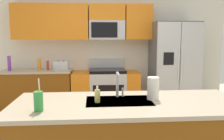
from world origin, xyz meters
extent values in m
cube|color=silver|center=(0.00, 2.15, 1.30)|extent=(5.20, 0.10, 2.60)
cube|color=orange|center=(-1.50, 1.94, 1.85)|extent=(0.70, 0.32, 0.70)
cube|color=orange|center=(-0.75, 1.94, 1.85)|extent=(0.80, 0.32, 0.70)
cube|color=orange|center=(0.68, 1.94, 1.85)|extent=(0.54, 0.32, 0.70)
cube|color=#B7BABF|center=(0.03, 1.94, 1.69)|extent=(0.72, 0.32, 0.38)
cube|color=black|center=(-0.03, 1.78, 1.69)|extent=(0.52, 0.01, 0.30)
cube|color=orange|center=(0.03, 1.94, 2.04)|extent=(0.72, 0.32, 0.32)
cube|color=brown|center=(-1.38, 1.80, 0.43)|extent=(1.34, 0.60, 0.86)
cube|color=tan|center=(-1.38, 1.80, 0.88)|extent=(1.37, 0.63, 0.04)
cube|color=#B7BABF|center=(0.03, 1.80, 0.42)|extent=(0.72, 0.60, 0.84)
cube|color=black|center=(0.03, 1.50, 0.45)|extent=(0.60, 0.01, 0.36)
cube|color=black|center=(0.03, 1.80, 0.87)|extent=(0.72, 0.60, 0.06)
cube|color=#B7BABF|center=(0.03, 2.07, 1.00)|extent=(0.72, 0.06, 0.20)
cube|color=orange|center=(-0.51, 1.80, 0.42)|extent=(0.36, 0.60, 0.84)
cube|color=orange|center=(0.53, 1.80, 0.42)|extent=(0.28, 0.60, 0.84)
cube|color=#4C4F54|center=(1.39, 1.75, 0.93)|extent=(0.90, 0.70, 1.85)
cube|color=#B7BABF|center=(1.16, 1.38, 0.93)|extent=(0.44, 0.04, 1.81)
cube|color=#B7BABF|center=(1.61, 1.38, 0.93)|extent=(0.44, 0.04, 1.81)
cylinder|color=silver|center=(1.36, 1.35, 1.02)|extent=(0.02, 0.02, 0.60)
cylinder|color=silver|center=(1.42, 1.35, 1.02)|extent=(0.02, 0.02, 0.60)
cube|color=black|center=(1.16, 1.36, 1.15)|extent=(0.20, 0.00, 0.24)
cube|color=tan|center=(0.11, -0.69, 0.88)|extent=(2.38, 0.99, 0.04)
cube|color=#B7BABF|center=(0.01, -0.64, 0.89)|extent=(0.68, 0.44, 0.03)
cube|color=#B7BABF|center=(-0.89, 1.75, 0.99)|extent=(0.28, 0.16, 0.18)
cube|color=black|center=(-0.94, 1.75, 1.08)|extent=(0.03, 0.11, 0.01)
cube|color=black|center=(-0.84, 1.75, 1.08)|extent=(0.03, 0.11, 0.01)
cylinder|color=#B2332D|center=(-1.16, 1.80, 0.99)|extent=(0.05, 0.05, 0.18)
cylinder|color=orange|center=(-1.33, 1.80, 1.01)|extent=(0.06, 0.06, 0.23)
cylinder|color=purple|center=(-1.89, 1.74, 1.04)|extent=(0.07, 0.07, 0.29)
cylinder|color=#B7BABF|center=(0.01, -0.47, 1.04)|extent=(0.03, 0.03, 0.28)
cylinder|color=#B7BABF|center=(0.01, -0.57, 1.17)|extent=(0.02, 0.20, 0.02)
cylinder|color=#B7BABF|center=(0.07, -0.47, 0.95)|extent=(0.02, 0.02, 0.10)
cylinder|color=green|center=(-0.75, -0.93, 0.99)|extent=(0.08, 0.08, 0.18)
cylinder|color=white|center=(-0.74, -0.93, 1.13)|extent=(0.01, 0.03, 0.14)
cylinder|color=#D8CC66|center=(-0.22, -0.68, 0.97)|extent=(0.06, 0.06, 0.13)
cylinder|color=white|center=(-0.22, -0.68, 1.05)|extent=(0.02, 0.02, 0.04)
cylinder|color=white|center=(0.38, -0.61, 1.02)|extent=(0.12, 0.12, 0.24)
camera|label=1|loc=(-0.25, -3.08, 1.57)|focal=38.86mm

